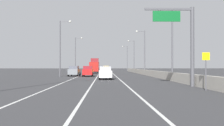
{
  "coord_description": "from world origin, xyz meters",
  "views": [
    {
      "loc": [
        -0.75,
        -2.71,
        1.94
      ],
      "look_at": [
        0.44,
        39.07,
        2.38
      ],
      "focal_mm": 44.73,
      "sensor_mm": 36.0,
      "label": 1
    }
  ],
  "objects": [
    {
      "name": "lamp_post_left_far",
      "position": [
        -8.73,
        77.39,
        5.83
      ],
      "size": [
        2.14,
        0.44,
        10.17
      ],
      "color": "#4C4C51",
      "rests_on": "ground_plane"
    },
    {
      "name": "ground_plane",
      "position": [
        0.0,
        64.0,
        0.0
      ],
      "size": [
        320.0,
        320.0,
        0.0
      ],
      "primitive_type": "plane",
      "color": "#38383A"
    },
    {
      "name": "car_silver_0",
      "position": [
        -0.38,
        79.93,
        1.03
      ],
      "size": [
        2.08,
        4.33,
        2.08
      ],
      "color": "#B7B7BC",
      "rests_on": "ground_plane"
    },
    {
      "name": "car_gray_3",
      "position": [
        -6.43,
        50.65,
        0.97
      ],
      "size": [
        2.06,
        4.71,
        1.95
      ],
      "color": "slate",
      "rests_on": "ground_plane"
    },
    {
      "name": "lamp_post_left_mid",
      "position": [
        -8.42,
        47.61,
        5.83
      ],
      "size": [
        2.14,
        0.44,
        10.17
      ],
      "color": "#4C4C51",
      "rests_on": "ground_plane"
    },
    {
      "name": "car_red_4",
      "position": [
        -3.74,
        48.71,
        0.97
      ],
      "size": [
        1.84,
        4.3,
        1.94
      ],
      "color": "red",
      "rests_on": "ground_plane"
    },
    {
      "name": "speed_advisory_sign",
      "position": [
        7.28,
        19.02,
        1.76
      ],
      "size": [
        0.6,
        0.11,
        3.0
      ],
      "color": "#4C4C51",
      "rests_on": "ground_plane"
    },
    {
      "name": "lamp_post_right_second",
      "position": [
        8.7,
        36.65,
        5.83
      ],
      "size": [
        2.14,
        0.44,
        10.17
      ],
      "color": "#4C4C51",
      "rests_on": "ground_plane"
    },
    {
      "name": "lamp_post_right_fourth",
      "position": [
        8.61,
        86.28,
        5.83
      ],
      "size": [
        2.14,
        0.44,
        10.17
      ],
      "color": "#4C4C51",
      "rests_on": "ground_plane"
    },
    {
      "name": "jersey_barrier_right",
      "position": [
        8.18,
        40.0,
        0.55
      ],
      "size": [
        0.6,
        120.0,
        1.1
      ],
      "primitive_type": "cube",
      "color": "#9E998E",
      "rests_on": "ground_plane"
    },
    {
      "name": "lane_stripe_center",
      "position": [
        -2.0,
        55.0,
        0.0
      ],
      "size": [
        0.16,
        130.0,
        0.0
      ],
      "primitive_type": "cube",
      "color": "silver",
      "rests_on": "ground_plane"
    },
    {
      "name": "overhead_sign_gantry",
      "position": [
        6.84,
        23.29,
        4.73
      ],
      "size": [
        4.68,
        0.36,
        7.5
      ],
      "color": "#47474C",
      "rests_on": "ground_plane"
    },
    {
      "name": "lamp_post_right_third",
      "position": [
        8.38,
        61.46,
        5.83
      ],
      "size": [
        2.14,
        0.44,
        10.17
      ],
      "color": "#4C4C51",
      "rests_on": "ground_plane"
    },
    {
      "name": "car_white_5",
      "position": [
        -0.61,
        37.37,
        0.94
      ],
      "size": [
        1.98,
        4.44,
        1.88
      ],
      "color": "white",
      "rests_on": "ground_plane"
    },
    {
      "name": "car_blue_1",
      "position": [
        -3.66,
        89.28,
        0.97
      ],
      "size": [
        1.95,
        4.1,
        1.94
      ],
      "color": "#1E389E",
      "rests_on": "ground_plane"
    },
    {
      "name": "box_truck",
      "position": [
        -3.34,
        72.73,
        1.84
      ],
      "size": [
        2.54,
        7.63,
        4.05
      ],
      "color": "#A51E19",
      "rests_on": "ground_plane"
    },
    {
      "name": "lane_stripe_left",
      "position": [
        -5.5,
        55.0,
        0.0
      ],
      "size": [
        0.16,
        130.0,
        0.0
      ],
      "primitive_type": "cube",
      "color": "silver",
      "rests_on": "ground_plane"
    },
    {
      "name": "lamp_post_right_fifth",
      "position": [
        8.46,
        111.09,
        5.83
      ],
      "size": [
        2.14,
        0.44,
        10.17
      ],
      "color": "#4C4C51",
      "rests_on": "ground_plane"
    },
    {
      "name": "car_yellow_2",
      "position": [
        -0.26,
        72.58,
        0.98
      ],
      "size": [
        1.94,
        4.78,
        1.97
      ],
      "color": "gold",
      "rests_on": "ground_plane"
    },
    {
      "name": "lane_stripe_right",
      "position": [
        1.5,
        55.0,
        0.0
      ],
      "size": [
        0.16,
        130.0,
        0.0
      ],
      "primitive_type": "cube",
      "color": "silver",
      "rests_on": "ground_plane"
    }
  ]
}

